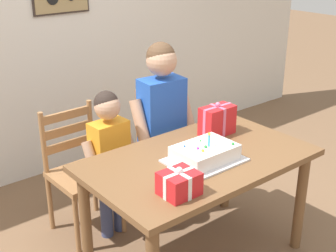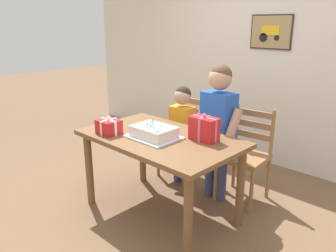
# 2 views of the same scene
# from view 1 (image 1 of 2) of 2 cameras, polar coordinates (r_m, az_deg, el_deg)

# --- Properties ---
(back_wall) EXTENTS (6.40, 0.11, 2.60)m
(back_wall) POSITION_cam_1_polar(r_m,az_deg,el_deg) (4.15, -13.65, 11.79)
(back_wall) COLOR silver
(back_wall) RESTS_ON ground
(dining_table) EXTENTS (1.41, 0.85, 0.76)m
(dining_table) POSITION_cam_1_polar(r_m,az_deg,el_deg) (2.91, 3.76, -5.69)
(dining_table) COLOR brown
(dining_table) RESTS_ON ground
(birthday_cake) EXTENTS (0.44, 0.34, 0.19)m
(birthday_cake) POSITION_cam_1_polar(r_m,az_deg,el_deg) (2.79, 4.55, -3.44)
(birthday_cake) COLOR silver
(birthday_cake) RESTS_ON dining_table
(gift_box_red_large) EXTENTS (0.25, 0.14, 0.24)m
(gift_box_red_large) POSITION_cam_1_polar(r_m,az_deg,el_deg) (3.16, 6.07, 0.67)
(gift_box_red_large) COLOR red
(gift_box_red_large) RESTS_ON dining_table
(gift_box_beside_cake) EXTENTS (0.20, 0.17, 0.16)m
(gift_box_beside_cake) POSITION_cam_1_polar(r_m,az_deg,el_deg) (2.43, 1.38, -7.07)
(gift_box_beside_cake) COLOR red
(gift_box_beside_cake) RESTS_ON dining_table
(chair_left) EXTENTS (0.43, 0.43, 0.92)m
(chair_left) POSITION_cam_1_polar(r_m,az_deg,el_deg) (3.36, -10.67, -5.51)
(chair_left) COLOR #996B42
(chair_left) RESTS_ON ground
(chair_right) EXTENTS (0.46, 0.46, 0.92)m
(chair_right) POSITION_cam_1_polar(r_m,az_deg,el_deg) (3.76, 0.03, -2.00)
(chair_right) COLOR #996B42
(chair_right) RESTS_ON ground
(child_older) EXTENTS (0.50, 0.29, 1.34)m
(child_older) POSITION_cam_1_polar(r_m,az_deg,el_deg) (3.36, -0.75, 1.48)
(child_older) COLOR #38426B
(child_older) RESTS_ON ground
(child_younger) EXTENTS (0.40, 0.23, 1.08)m
(child_younger) POSITION_cam_1_polar(r_m,az_deg,el_deg) (3.19, -7.18, -3.06)
(child_younger) COLOR #38426B
(child_younger) RESTS_ON ground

